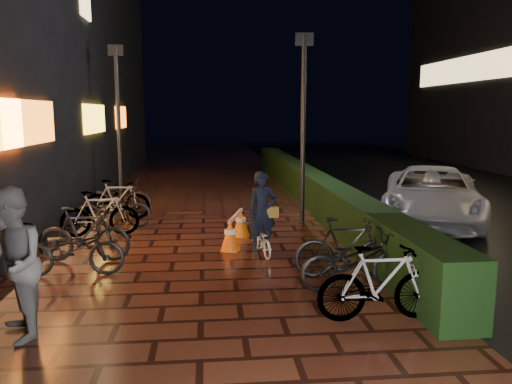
{
  "coord_description": "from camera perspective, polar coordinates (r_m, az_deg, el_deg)",
  "views": [
    {
      "loc": [
        0.12,
        -7.57,
        2.8
      ],
      "look_at": [
        1.16,
        3.02,
        1.1
      ],
      "focal_mm": 35.0,
      "sensor_mm": 36.0,
      "label": 1
    }
  ],
  "objects": [
    {
      "name": "parked_bikes_storefront",
      "position": [
        12.0,
        -16.99,
        -2.4
      ],
      "size": [
        2.02,
        6.33,
        1.05
      ],
      "color": "black",
      "rests_on": "ground"
    },
    {
      "name": "parked_bikes_hedge",
      "position": [
        7.96,
        11.68,
        -7.88
      ],
      "size": [
        1.85,
        2.34,
        1.05
      ],
      "color": "black",
      "rests_on": "ground"
    },
    {
      "name": "cart_assembly",
      "position": [
        11.84,
        10.42,
        -2.31
      ],
      "size": [
        0.55,
        0.58,
        0.96
      ],
      "color": "black",
      "rests_on": "ground"
    },
    {
      "name": "cyclist",
      "position": [
        9.83,
        0.65,
        -3.73
      ],
      "size": [
        0.66,
        1.23,
        1.68
      ],
      "color": "silver",
      "rests_on": "ground"
    },
    {
      "name": "traffic_barrier",
      "position": [
        10.82,
        -2.34,
        -4.2
      ],
      "size": [
        0.72,
        1.57,
        0.64
      ],
      "color": "#FF590D",
      "rests_on": "ground"
    },
    {
      "name": "bystander_person",
      "position": [
        6.83,
        -26.16,
        -7.51
      ],
      "size": [
        1.06,
        1.16,
        1.92
      ],
      "primitive_type": "imported",
      "rotation": [
        0.0,
        0.0,
        -1.12
      ],
      "color": "#5E5E61",
      "rests_on": "ground"
    },
    {
      "name": "ground",
      "position": [
        8.07,
        -6.23,
        -11.28
      ],
      "size": [
        80.0,
        80.0,
        0.0
      ],
      "primitive_type": "plane",
      "color": "#381911",
      "rests_on": "ground"
    },
    {
      "name": "lamp_post_sf",
      "position": [
        16.09,
        -15.44,
        8.22
      ],
      "size": [
        0.46,
        0.14,
        4.82
      ],
      "color": "black",
      "rests_on": "ground"
    },
    {
      "name": "lamp_post_hedge",
      "position": [
        12.62,
        5.42,
        8.1
      ],
      "size": [
        0.45,
        0.14,
        4.72
      ],
      "color": "black",
      "rests_on": "ground"
    },
    {
      "name": "van",
      "position": [
        13.58,
        19.44,
        -0.31
      ],
      "size": [
        4.12,
        5.57,
        1.41
      ],
      "primitive_type": "imported",
      "rotation": [
        0.0,
        0.0,
        -0.4
      ],
      "color": "silver",
      "rests_on": "ground"
    },
    {
      "name": "hedge",
      "position": [
        16.06,
        5.86,
        0.8
      ],
      "size": [
        0.7,
        20.0,
        1.0
      ],
      "primitive_type": "cube",
      "color": "black",
      "rests_on": "ground"
    }
  ]
}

